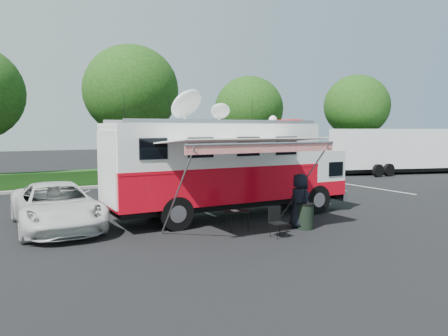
# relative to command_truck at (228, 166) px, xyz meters

# --- Properties ---
(ground_plane) EXTENTS (120.00, 120.00, 0.00)m
(ground_plane) POSITION_rel_command_truck_xyz_m (0.09, 0.00, -2.02)
(ground_plane) COLOR black
(ground_plane) RESTS_ON ground
(back_border) EXTENTS (60.00, 6.14, 8.87)m
(back_border) POSITION_rel_command_truck_xyz_m (1.23, 12.90, 2.99)
(back_border) COLOR #9E998E
(back_border) RESTS_ON ground_plane
(stall_lines) EXTENTS (24.12, 5.50, 0.01)m
(stall_lines) POSITION_rel_command_truck_xyz_m (-0.41, 3.00, -2.01)
(stall_lines) COLOR silver
(stall_lines) RESTS_ON ground_plane
(command_truck) EXTENTS (9.81, 2.70, 4.71)m
(command_truck) POSITION_rel_command_truck_xyz_m (0.00, 0.00, 0.00)
(command_truck) COLOR black
(command_truck) RESTS_ON ground_plane
(awning) EXTENTS (5.35, 2.76, 3.23)m
(awning) POSITION_rel_command_truck_xyz_m (-0.88, -2.80, 1.02)
(awning) COLOR white
(awning) RESTS_ON ground_plane
(white_suv) EXTENTS (2.68, 5.74, 1.59)m
(white_suv) POSITION_rel_command_truck_xyz_m (-6.27, 1.11, -2.02)
(white_suv) COLOR silver
(white_suv) RESTS_ON ground_plane
(person) EXTENTS (0.69, 0.99, 1.93)m
(person) POSITION_rel_command_truck_xyz_m (1.24, -2.93, -2.02)
(person) COLOR black
(person) RESTS_ON ground_plane
(folding_table) EXTENTS (0.97, 0.85, 0.69)m
(folding_table) POSITION_rel_command_truck_xyz_m (-0.90, -2.21, -1.37)
(folding_table) COLOR black
(folding_table) RESTS_ON ground_plane
(folding_chair) EXTENTS (0.47, 0.49, 0.98)m
(folding_chair) POSITION_rel_command_truck_xyz_m (-0.22, -3.57, -1.44)
(folding_chair) COLOR black
(folding_chair) RESTS_ON ground_plane
(trash_bin) EXTENTS (0.61, 0.61, 0.91)m
(trash_bin) POSITION_rel_command_truck_xyz_m (1.32, -3.15, -1.56)
(trash_bin) COLOR black
(trash_bin) RESTS_ON ground_plane
(semi_trailer) EXTENTS (11.45, 5.38, 3.47)m
(semi_trailer) POSITION_rel_command_truck_xyz_m (20.15, 8.19, -0.19)
(semi_trailer) COLOR white
(semi_trailer) RESTS_ON ground_plane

